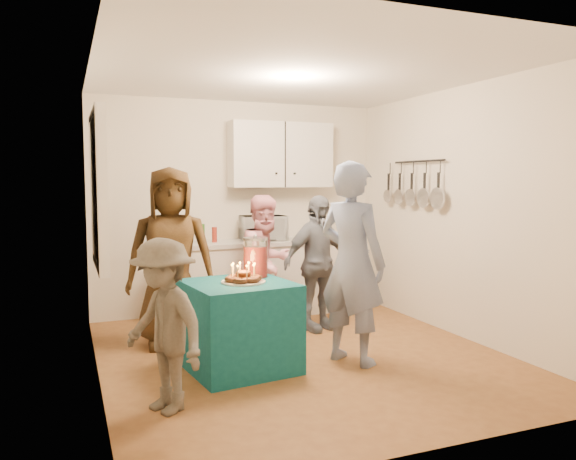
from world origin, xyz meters
name	(u,v)px	position (x,y,z in m)	size (l,w,h in m)	color
floor	(302,355)	(0.00, 0.00, 0.00)	(4.00, 4.00, 0.00)	brown
ceiling	(302,72)	(0.00, 0.00, 2.60)	(4.00, 4.00, 0.00)	white
back_wall	(239,207)	(0.00, 2.00, 1.30)	(3.60, 3.60, 0.00)	silver
left_wall	(95,222)	(-1.80, 0.00, 1.30)	(4.00, 4.00, 0.00)	silver
right_wall	(462,213)	(1.80, 0.00, 1.30)	(4.00, 4.00, 0.00)	silver
window_night	(96,190)	(-1.77, 0.30, 1.55)	(0.04, 1.00, 1.20)	black
counter	(262,279)	(0.20, 1.70, 0.43)	(2.20, 0.58, 0.86)	white
countertop	(262,242)	(0.20, 1.70, 0.89)	(2.24, 0.62, 0.05)	beige
upper_cabinet	(281,155)	(0.50, 1.85, 1.95)	(1.30, 0.30, 0.80)	white
pot_rack	(417,183)	(1.72, 0.70, 1.60)	(0.12, 1.00, 0.60)	black
microwave	(263,228)	(0.21, 1.70, 1.06)	(0.54, 0.36, 0.30)	white
party_table	(239,326)	(-0.65, -0.14, 0.38)	(0.85, 0.85, 0.76)	#0E525F
donut_cake	(243,272)	(-0.62, -0.18, 0.85)	(0.38, 0.38, 0.18)	#381C0C
punch_jar	(255,258)	(-0.43, 0.05, 0.93)	(0.22, 0.22, 0.34)	red
man_birthday	(352,263)	(0.34, -0.34, 0.90)	(0.66, 0.43, 1.80)	#7B8BB3
woman_back_left	(171,257)	(-1.07, 0.78, 0.88)	(0.86, 0.56, 1.77)	brown
woman_back_center	(266,263)	(0.01, 1.01, 0.74)	(0.72, 0.56, 1.48)	pink
woman_back_right	(317,263)	(0.51, 0.79, 0.74)	(0.87, 0.36, 1.48)	black
child_near_left	(164,326)	(-1.40, -0.81, 0.62)	(0.80, 0.46, 1.23)	#4B453C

